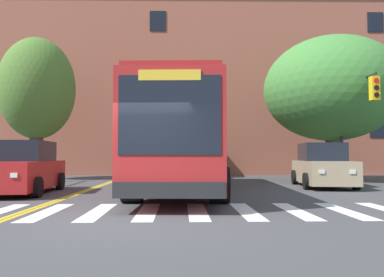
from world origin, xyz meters
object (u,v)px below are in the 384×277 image
city_bus (182,141)px  car_red_near_lane (23,169)px  car_white_behind_bus (201,160)px  car_tan_far_lane (322,167)px  street_tree_curbside_large (331,89)px  street_tree_curbside_small (37,89)px  traffic_light_near_corner (354,109)px

city_bus → car_red_near_lane: size_ratio=2.53×
city_bus → car_white_behind_bus: size_ratio=2.21×
car_red_near_lane → car_white_behind_bus: size_ratio=0.87×
city_bus → car_red_near_lane: (-5.58, -0.92, -1.05)m
car_red_near_lane → city_bus: bearing=9.3°
car_tan_far_lane → street_tree_curbside_large: (1.82, 3.48, 3.95)m
street_tree_curbside_large → car_red_near_lane: bearing=-155.6°
street_tree_curbside_large → street_tree_curbside_small: 16.05m
car_red_near_lane → car_tan_far_lane: bearing=12.6°
city_bus → traffic_light_near_corner: 8.48m
car_tan_far_lane → traffic_light_near_corner: 3.44m
car_red_near_lane → street_tree_curbside_large: 15.17m
city_bus → traffic_light_near_corner: size_ratio=2.25×
car_white_behind_bus → car_tan_far_lane: bearing=-58.2°
car_red_near_lane → street_tree_curbside_large: size_ratio=0.50×
car_white_behind_bus → street_tree_curbside_small: bearing=-163.6°
city_bus → car_red_near_lane: bearing=-170.7°
traffic_light_near_corner → street_tree_curbside_large: size_ratio=0.56×
city_bus → car_tan_far_lane: city_bus is taller
car_red_near_lane → street_tree_curbside_large: (13.34, 6.05, 3.95)m
car_tan_far_lane → street_tree_curbside_small: street_tree_curbside_small is taller
car_red_near_lane → street_tree_curbside_small: 9.14m
traffic_light_near_corner → car_white_behind_bus: bearing=135.2°
traffic_light_near_corner → street_tree_curbside_small: size_ratio=0.67×
car_red_near_lane → car_white_behind_bus: (6.65, 10.40, 0.23)m
car_red_near_lane → car_white_behind_bus: 12.35m
street_tree_curbside_small → car_tan_far_lane: bearing=-19.9°
street_tree_curbside_large → street_tree_curbside_small: (-15.96, 1.63, 0.26)m
city_bus → street_tree_curbside_small: bearing=140.5°
car_tan_far_lane → car_white_behind_bus: 9.23m
car_red_near_lane → street_tree_curbside_small: bearing=108.8°
car_tan_far_lane → car_white_behind_bus: bearing=121.8°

